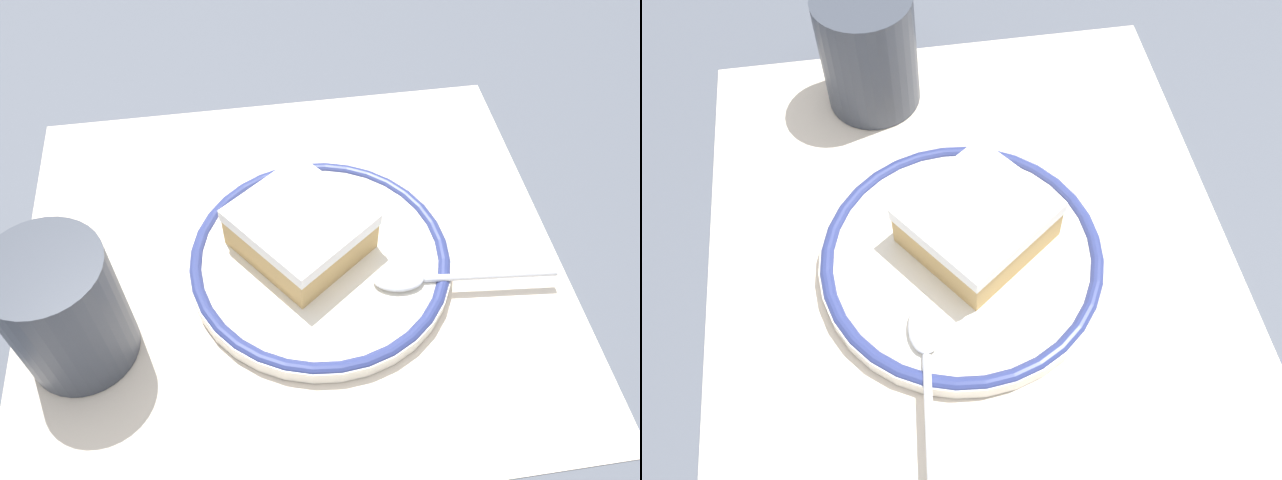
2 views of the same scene
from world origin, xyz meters
The scene contains 6 objects.
ground_plane centered at (0.00, 0.00, 0.00)m, with size 2.40×2.40×0.00m, color #4C515B.
placemat centered at (0.00, 0.00, 0.00)m, with size 0.43×0.39×0.00m, color beige.
plate centered at (-0.02, 0.01, 0.01)m, with size 0.21×0.21×0.02m.
cake_slice centered at (-0.01, -0.01, 0.03)m, with size 0.12×0.12×0.04m.
spoon centered at (-0.10, 0.04, 0.02)m, with size 0.14×0.03×0.01m.
cup centered at (0.16, 0.06, 0.05)m, with size 0.08×0.08×0.10m.
Camera 2 is at (-0.28, 0.05, 0.44)m, focal length 38.53 mm.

